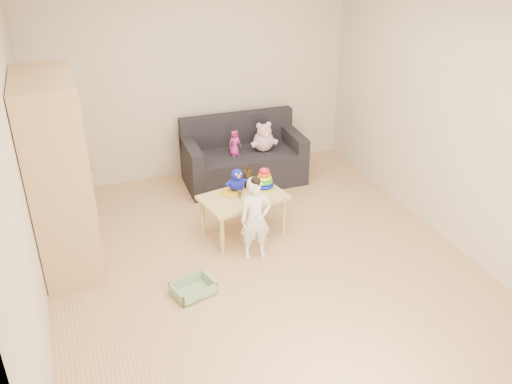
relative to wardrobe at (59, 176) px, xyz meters
name	(u,v)px	position (x,y,z in m)	size (l,w,h in m)	color
room	(261,140)	(1.73, -0.68, 0.37)	(4.50, 4.50, 4.50)	tan
wardrobe	(59,176)	(0.00, 0.00, 0.00)	(0.52, 1.04, 1.87)	tan
sofa	(244,167)	(2.18, 1.05, -0.73)	(1.48, 0.74, 0.42)	black
play_table	(243,215)	(1.75, -0.12, -0.71)	(0.86, 0.54, 0.45)	tan
storage_bin	(193,288)	(0.98, -0.93, -0.88)	(0.37, 0.27, 0.11)	#83A97A
toddler	(256,220)	(1.73, -0.56, -0.52)	(0.31, 0.21, 0.84)	white
pink_bear	(264,139)	(2.42, 1.00, -0.36)	(0.27, 0.24, 0.31)	#D49CAC
doll	(235,143)	(2.04, 0.99, -0.36)	(0.16, 0.11, 0.32)	#C02489
ring_stacker	(264,181)	(2.02, -0.04, -0.39)	(0.20, 0.20, 0.23)	#E4F90D
brown_bottle	(248,178)	(1.87, 0.07, -0.38)	(0.08, 0.08, 0.24)	black
blue_plush	(237,180)	(1.73, 0.03, -0.35)	(0.21, 0.17, 0.26)	#161FCE
wooden_figure	(240,194)	(1.70, -0.16, -0.43)	(0.04, 0.03, 0.10)	brown
yellow_book	(231,193)	(1.65, -0.02, -0.48)	(0.18, 0.18, 0.01)	gold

